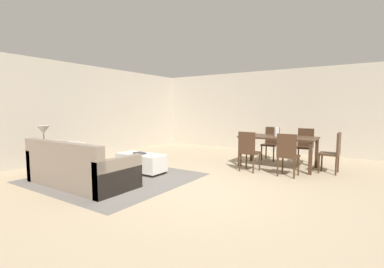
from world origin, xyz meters
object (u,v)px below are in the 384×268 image
Objects in this scene: dining_table at (278,140)px; dining_chair_near_right at (288,153)px; table_lamp at (43,131)px; dining_chair_far_right at (305,144)px; ottoman_table at (141,162)px; dining_chair_far_left at (271,141)px; vase_centerpiece at (277,132)px; dining_chair_head_east at (333,150)px; dining_chair_near_left at (248,149)px; book_on_ottoman at (140,153)px; side_table at (45,155)px; couch at (79,170)px.

dining_chair_near_right is at bearing -62.52° from dining_table.
table_lamp reaches higher than dining_chair_far_right.
dining_chair_far_left reaches higher than ottoman_table.
vase_centerpiece is (2.35, 2.29, 0.63)m from ottoman_table.
dining_chair_head_east is (5.30, 3.57, -0.44)m from table_lamp.
dining_chair_near_left is at bearing -179.54° from dining_chair_near_right.
ottoman_table is 1.22× the size of dining_chair_far_left.
dining_chair_near_right is 3.21m from book_on_ottoman.
dining_table is at bearing 117.48° from dining_chair_near_right.
side_table is 0.31× the size of dining_table.
dining_chair_near_right and dining_chair_far_left have the same top height.
dining_table is 1.92× the size of dining_chair_near_left.
dining_chair_far_right reaches higher than dining_table.
vase_centerpiece is at bearing -159.60° from dining_table.
dining_chair_head_east is 4.03× the size of vase_centerpiece.
dining_chair_far_left is at bearing 50.41° from side_table.
dining_table is (4.07, 3.56, 0.24)m from side_table.
dining_chair_near_left and dining_chair_near_right have the same top height.
ottoman_table is at bearing -143.85° from dining_chair_near_left.
table_lamp reaches higher than dining_chair_near_right.
dining_chair_near_left is 1.92m from dining_chair_far_right.
book_on_ottoman reaches higher than ottoman_table.
vase_centerpiece reaches higher than dining_chair_near_right.
couch is 1.36m from book_on_ottoman.
table_lamp is at bearing -143.45° from book_on_ottoman.
side_table is 4.54m from dining_chair_near_left.
couch is 1.24× the size of dining_table.
couch is at bearing -136.80° from dining_chair_head_east.
ottoman_table is at bearing -121.87° from dining_chair_far_left.
dining_chair_head_east is (1.22, 0.01, -0.15)m from dining_table.
dining_chair_far_right is at bearing 47.71° from book_on_ottoman.
dining_table is at bearing 41.16° from table_lamp.
vase_centerpiece is at bearing 41.30° from side_table.
table_lamp reaches higher than dining_chair_head_east.
dining_chair_near_left is at bearing -89.79° from dining_chair_far_left.
vase_centerpiece reaches higher than book_on_ottoman.
dining_chair_head_east is (5.30, 3.57, 0.09)m from side_table.
table_lamp is at bearing -146.03° from dining_chair_head_east.
table_lamp reaches higher than dining_chair_far_left.
side_table is 0.60× the size of dining_chair_near_right.
table_lamp is at bearing -143.28° from ottoman_table.
side_table is 0.60× the size of dining_chair_head_east.
dining_chair_near_right is 1.00× the size of dining_chair_far_left.
dining_chair_far_left reaches higher than couch.
dining_chair_near_left is 1.00m from vase_centerpiece.
dining_chair_near_left reaches higher than ottoman_table.
dining_chair_near_right reaches higher than side_table.
dining_chair_near_left reaches higher than dining_table.
side_table is 2.07m from book_on_ottoman.
dining_chair_far_right is at bearing 59.44° from vase_centerpiece.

